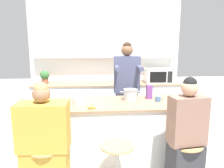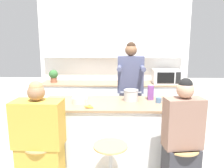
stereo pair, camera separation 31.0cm
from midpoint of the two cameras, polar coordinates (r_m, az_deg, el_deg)
ground_plane at (r=3.45m, az=-2.63°, el=-20.02°), size 16.00×16.00×0.00m
wall_back at (r=4.80m, az=-3.52°, el=8.09°), size 3.26×0.22×2.70m
back_counter at (r=4.68m, az=-3.30°, el=-5.32°), size 3.03×0.63×0.94m
kitchen_island at (r=3.24m, az=-2.70°, el=-12.79°), size 1.99×0.77×0.94m
bar_stool_center at (r=2.69m, az=-2.18°, el=-20.91°), size 0.39×0.39×0.62m
bar_stool_rightmost at (r=2.82m, az=15.26°, el=-19.73°), size 0.39×0.39×0.62m
person_cooking at (r=3.79m, az=1.48°, el=-2.73°), size 0.46×0.58×1.78m
person_wrapped_blanket at (r=2.64m, az=-20.57°, el=-15.39°), size 0.55×0.31×1.37m
person_seated_near at (r=2.69m, az=15.59°, el=-14.52°), size 0.43×0.31×1.40m
cooking_pot at (r=3.17m, az=2.11°, el=-2.86°), size 0.30×0.21×0.16m
fruit_bowl at (r=3.29m, az=-11.19°, el=-3.51°), size 0.23×0.23×0.06m
mixing_bowl_steel at (r=3.05m, az=-11.38°, el=-4.43°), size 0.20×0.20×0.08m
coffee_cup_near at (r=3.15m, az=9.20°, el=-3.92°), size 0.11×0.08×0.08m
banana_bunch at (r=2.82m, az=-8.56°, el=-6.05°), size 0.14×0.10×0.04m
juice_carton at (r=3.29m, az=7.05°, el=-2.02°), size 0.08×0.08×0.23m
microwave at (r=4.66m, az=10.06°, el=2.15°), size 0.54×0.39×0.29m
potted_plant at (r=4.70m, az=-18.99°, el=1.87°), size 0.18×0.18×0.27m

